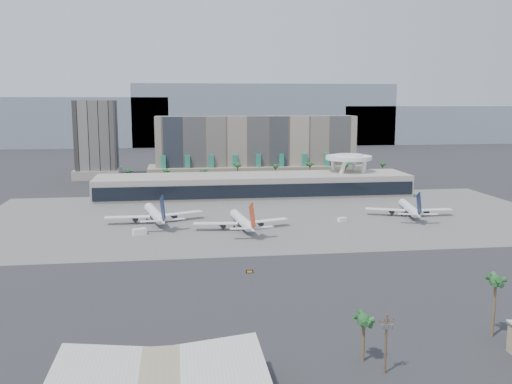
{
  "coord_description": "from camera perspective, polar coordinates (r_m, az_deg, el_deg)",
  "views": [
    {
      "loc": [
        -41.08,
        -195.43,
        52.65
      ],
      "look_at": [
        -8.56,
        40.0,
        13.94
      ],
      "focal_mm": 40.0,
      "sensor_mm": 36.0,
      "label": 1
    }
  ],
  "objects": [
    {
      "name": "service_vehicle_a",
      "position": [
        228.85,
        -11.57,
        -3.92
      ],
      "size": [
        5.7,
        4.17,
        2.51
      ],
      "primitive_type": "cube",
      "rotation": [
        0.0,
        0.0,
        0.36
      ],
      "color": "white",
      "rests_on": "ground"
    },
    {
      "name": "mountain_ridge",
      "position": [
        669.38,
        -1.96,
        7.3
      ],
      "size": [
        680.0,
        60.0,
        70.0
      ],
      "color": "gray",
      "rests_on": "ground"
    },
    {
      "name": "terminal",
      "position": [
        311.46,
        -0.2,
        0.73
      ],
      "size": [
        170.0,
        32.5,
        14.5
      ],
      "color": "#ADA698",
      "rests_on": "ground"
    },
    {
      "name": "airliner_centre",
      "position": [
        233.02,
        -1.4,
        -2.9
      ],
      "size": [
        39.99,
        41.36,
        14.29
      ],
      "rotation": [
        0.0,
        0.0,
        0.11
      ],
      "color": "white",
      "rests_on": "ground"
    },
    {
      "name": "utility_pole",
      "position": [
        116.05,
        12.89,
        -14.08
      ],
      "size": [
        3.2,
        0.85,
        12.0
      ],
      "color": "#4C3826",
      "rests_on": "ground"
    },
    {
      "name": "near_palm_a",
      "position": [
        120.04,
        10.71,
        -13.1
      ],
      "size": [
        6.0,
        6.0,
        10.14
      ],
      "color": "brown",
      "rests_on": "ground"
    },
    {
      "name": "airliner_right",
      "position": [
        268.48,
        15.1,
        -1.61
      ],
      "size": [
        39.03,
        40.52,
        14.09
      ],
      "rotation": [
        0.0,
        0.0,
        -0.18
      ],
      "color": "white",
      "rests_on": "ground"
    },
    {
      "name": "palm_row",
      "position": [
        346.38,
        0.17,
        2.26
      ],
      "size": [
        157.8,
        2.8,
        13.1
      ],
      "color": "brown",
      "rests_on": "ground"
    },
    {
      "name": "hotel",
      "position": [
        375.07,
        -0.0,
        3.77
      ],
      "size": [
        140.0,
        30.0,
        42.0
      ],
      "color": "gray",
      "rests_on": "ground"
    },
    {
      "name": "near_palm_b",
      "position": [
        138.78,
        22.82,
        -8.79
      ],
      "size": [
        6.0,
        6.0,
        14.29
      ],
      "color": "brown",
      "rests_on": "ground"
    },
    {
      "name": "airliner_left",
      "position": [
        249.44,
        -10.06,
        -2.18
      ],
      "size": [
        41.95,
        43.62,
        15.23
      ],
      "rotation": [
        0.0,
        0.0,
        0.21
      ],
      "color": "white",
      "rests_on": "ground"
    },
    {
      "name": "service_vehicle_b",
      "position": [
        250.71,
        8.59,
        -2.76
      ],
      "size": [
        4.22,
        3.42,
        1.9
      ],
      "primitive_type": "cube",
      "rotation": [
        0.0,
        0.0,
        0.42
      ],
      "color": "white",
      "rests_on": "ground"
    },
    {
      "name": "taxiway_sign",
      "position": [
        176.32,
        -0.64,
        -7.96
      ],
      "size": [
        2.2,
        0.44,
        0.99
      ],
      "rotation": [
        0.0,
        0.0,
        -0.05
      ],
      "color": "black",
      "rests_on": "ground"
    },
    {
      "name": "ground",
      "position": [
        206.53,
        3.89,
        -5.54
      ],
      "size": [
        900.0,
        900.0,
        0.0
      ],
      "primitive_type": "plane",
      "color": "#232326",
      "rests_on": "ground"
    },
    {
      "name": "apron_pad",
      "position": [
        259.18,
        1.42,
        -2.47
      ],
      "size": [
        260.0,
        130.0,
        0.06
      ],
      "primitive_type": "cube",
      "color": "#5B5B59",
      "rests_on": "ground"
    },
    {
      "name": "office_tower",
      "position": [
        400.19,
        -15.64,
        4.65
      ],
      "size": [
        30.0,
        30.0,
        52.0
      ],
      "color": "black",
      "rests_on": "ground"
    },
    {
      "name": "saucer_structure",
      "position": [
        327.7,
        9.24,
        3.14
      ],
      "size": [
        26.0,
        26.0,
        21.89
      ],
      "color": "white",
      "rests_on": "ground"
    }
  ]
}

